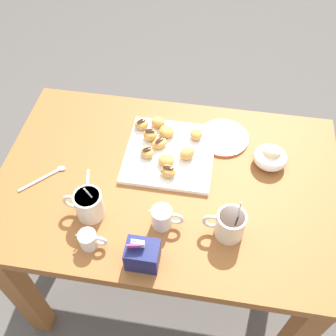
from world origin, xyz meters
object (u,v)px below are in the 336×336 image
Objects in this scene: cream_pitcher_white at (162,217)px; ice_cream_bowl at (271,157)px; coffee_mug_cream_right at (88,204)px; beignet_7 at (196,134)px; beignet_3 at (147,153)px; pastry_plate_square at (170,154)px; chocolate_sauce_pitcher at (89,239)px; sugar_caddy at (142,255)px; beignet_0 at (150,135)px; beignet_8 at (167,131)px; beignet_5 at (167,171)px; beignet_2 at (141,124)px; beignet_1 at (166,160)px; dining_table at (168,203)px; coffee_mug_cream_left at (230,224)px; saucer_coral_left at (223,138)px; beignet_9 at (187,153)px; beignet_4 at (159,143)px; beignet_6 at (158,122)px.

ice_cream_bowl is at bearing -137.35° from cream_pitcher_white.
beignet_7 is (-0.28, -0.34, -0.02)m from coffee_mug_cream_right.
pastry_plate_square is at bearing -159.61° from beignet_3.
chocolate_sauce_pitcher is at bearing 73.59° from beignet_3.
sugar_caddy reaches higher than beignet_0.
coffee_mug_cream_right is 0.44m from beignet_7.
sugar_caddy reaches higher than beignet_8.
beignet_3 is 0.10m from beignet_5.
coffee_mug_cream_right is 2.75× the size of beignet_5.
cream_pitcher_white is 2.13× the size of beignet_2.
beignet_8 is at bearing -81.34° from beignet_1.
dining_table is 0.29m from beignet_2.
coffee_mug_cream_left is at bearing 140.04° from beignet_3.
cream_pitcher_white is 1.92× the size of beignet_1.
cream_pitcher_white is at bearing 42.65° from ice_cream_bowl.
ice_cream_bowl is 0.18m from saucer_coral_left.
coffee_mug_cream_left reaches higher than beignet_0.
cream_pitcher_white is at bearing -152.80° from chocolate_sauce_pitcher.
ice_cream_bowl is 0.27m from beignet_9.
beignet_2 is at bearing -78.03° from sugar_caddy.
ice_cream_bowl reaches higher than chocolate_sauce_pitcher.
beignet_7 is at bearing -153.48° from beignet_4.
ice_cream_bowl is at bearing 169.87° from beignet_2.
sugar_caddy is at bearing 95.43° from beignet_6.
coffee_mug_cream_left reaches higher than beignet_5.
beignet_3 is at bearing 20.39° from pastry_plate_square.
sugar_caddy is 1.92× the size of beignet_8.
dining_table is 20.22× the size of beignet_9.
beignet_6 is (-0.11, -0.48, 0.00)m from chocolate_sauce_pitcher.
coffee_mug_cream_left reaches higher than beignet_4.
coffee_mug_cream_left is (-0.21, 0.26, 0.04)m from pastry_plate_square.
dining_table is 0.26m from beignet_7.
coffee_mug_cream_left is 1.28× the size of ice_cream_bowl.
beignet_4 is at bearing -86.34° from sugar_caddy.
beignet_3 is at bearing -17.95° from beignet_1.
coffee_mug_cream_right is 0.60m from ice_cream_bowl.
pastry_plate_square is at bearing 2.93° from ice_cream_bowl.
beignet_1 reaches higher than beignet_3.
beignet_8 is at bearing 135.95° from beignet_6.
ice_cream_bowl is 2.30× the size of beignet_6.
ice_cream_bowl reaches higher than beignet_0.
beignet_5 is 0.96× the size of beignet_9.
beignet_1 is 0.05m from beignet_5.
dining_table is 0.38m from ice_cream_bowl.
cream_pitcher_white reaches higher than pastry_plate_square.
saucer_coral_left is 0.23m from beignet_6.
ice_cream_bowl is at bearing 175.39° from beignet_0.
beignet_1 is (-0.07, 0.10, -0.00)m from beignet_0.
beignet_7 is (-0.15, -0.11, 0.00)m from beignet_3.
dining_table is 7.68× the size of coffee_mug_cream_right.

